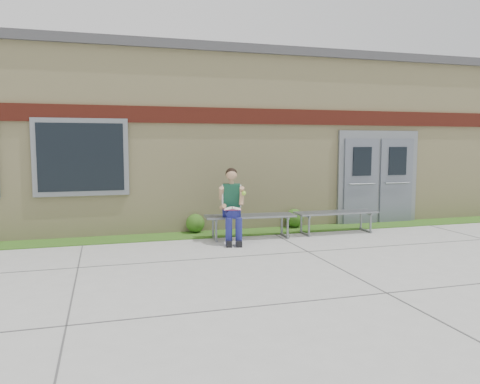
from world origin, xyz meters
name	(u,v)px	position (x,y,z in m)	size (l,w,h in m)	color
ground	(265,262)	(0.00, 0.00, 0.00)	(80.00, 80.00, 0.00)	#9E9E99
grass_strip	(226,233)	(0.00, 2.60, 0.01)	(16.00, 0.80, 0.02)	#2B5215
school_building	(196,139)	(0.00, 5.99, 2.10)	(16.20, 6.22, 4.20)	beige
bench_left	(250,220)	(0.36, 2.00, 0.38)	(1.92, 0.66, 0.49)	slate
bench_right	(336,216)	(2.36, 2.00, 0.37)	(1.86, 0.53, 0.48)	slate
girl	(232,204)	(-0.09, 1.78, 0.77)	(0.55, 0.95, 1.49)	navy
shrub_mid	(195,223)	(-0.64, 2.85, 0.23)	(0.41, 0.41, 0.41)	#2B5215
shrub_east	(294,218)	(1.72, 2.85, 0.23)	(0.43, 0.43, 0.43)	#2B5215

